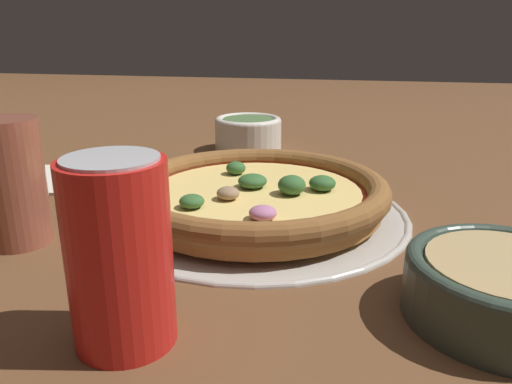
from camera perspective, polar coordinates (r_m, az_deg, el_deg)
name	(u,v)px	position (r m, az deg, el deg)	size (l,w,h in m)	color
ground_plane	(256,215)	(0.55, 0.00, -2.59)	(3.00, 3.00, 0.00)	brown
pizza_tray	(256,212)	(0.55, 0.00, -2.26)	(0.33, 0.33, 0.01)	#B7B2A8
pizza	(256,192)	(0.54, 0.02, -0.05)	(0.29, 0.29, 0.04)	#A86B33
bowl_near	(506,286)	(0.39, 26.63, -9.54)	(0.14, 0.14, 0.05)	#334238
bowl_far	(248,132)	(0.83, -0.90, 6.82)	(0.11, 0.11, 0.06)	silver
drinking_cup	(12,183)	(0.51, -26.14, 0.97)	(0.06, 0.06, 0.12)	brown
napkin	(59,178)	(0.72, -21.60, 1.55)	(0.14, 0.12, 0.01)	beige
fork	(6,206)	(0.64, -26.64, -1.48)	(0.19, 0.05, 0.00)	#B7B7BC
beverage_can	(119,254)	(0.32, -15.35, -6.82)	(0.07, 0.07, 0.12)	red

